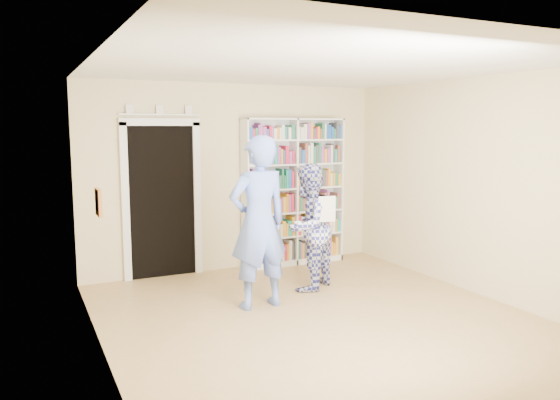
% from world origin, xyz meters
% --- Properties ---
extents(floor, '(5.00, 5.00, 0.00)m').
position_xyz_m(floor, '(0.00, 0.00, 0.00)').
color(floor, '#A98251').
rests_on(floor, ground).
extents(ceiling, '(5.00, 5.00, 0.00)m').
position_xyz_m(ceiling, '(0.00, 0.00, 2.70)').
color(ceiling, white).
rests_on(ceiling, wall_back).
extents(wall_back, '(4.50, 0.00, 4.50)m').
position_xyz_m(wall_back, '(0.00, 2.50, 1.35)').
color(wall_back, beige).
rests_on(wall_back, floor).
extents(wall_left, '(0.00, 5.00, 5.00)m').
position_xyz_m(wall_left, '(-2.25, 0.00, 1.35)').
color(wall_left, beige).
rests_on(wall_left, floor).
extents(wall_right, '(0.00, 5.00, 5.00)m').
position_xyz_m(wall_right, '(2.25, 0.00, 1.35)').
color(wall_right, beige).
rests_on(wall_right, floor).
extents(bookshelf, '(1.61, 0.30, 2.21)m').
position_xyz_m(bookshelf, '(0.87, 2.34, 1.12)').
color(bookshelf, white).
rests_on(bookshelf, floor).
extents(doorway, '(1.10, 0.08, 2.43)m').
position_xyz_m(doorway, '(-1.10, 2.48, 1.18)').
color(doorway, black).
rests_on(doorway, floor).
extents(wall_art, '(0.03, 0.25, 0.25)m').
position_xyz_m(wall_art, '(-2.23, 0.20, 1.40)').
color(wall_art, brown).
rests_on(wall_art, wall_left).
extents(man_blue, '(0.76, 0.53, 1.99)m').
position_xyz_m(man_blue, '(-0.43, 0.69, 1.00)').
color(man_blue, '#6684E3').
rests_on(man_blue, floor).
extents(man_plaid, '(1.00, 0.95, 1.63)m').
position_xyz_m(man_plaid, '(0.43, 1.07, 0.81)').
color(man_plaid, navy).
rests_on(man_plaid, floor).
extents(paper_sheet, '(0.22, 0.04, 0.32)m').
position_xyz_m(paper_sheet, '(0.55, 0.80, 1.08)').
color(paper_sheet, white).
rests_on(paper_sheet, man_plaid).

